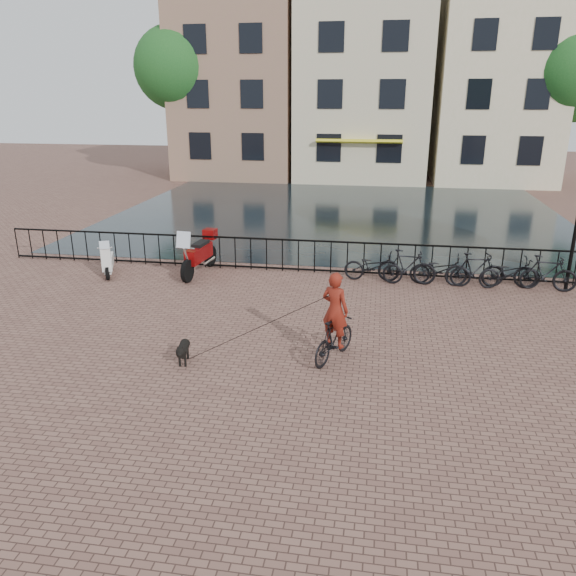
% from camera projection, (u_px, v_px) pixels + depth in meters
% --- Properties ---
extents(ground, '(100.00, 100.00, 0.00)m').
position_uv_depth(ground, '(260.00, 407.00, 9.87)').
color(ground, brown).
rests_on(ground, ground).
extents(canal_water, '(20.00, 20.00, 0.00)m').
position_uv_depth(canal_water, '(338.00, 213.00, 25.99)').
color(canal_water, black).
rests_on(canal_water, ground).
extents(railing, '(20.00, 0.05, 1.02)m').
position_uv_depth(railing, '(315.00, 257.00, 17.16)').
color(railing, black).
rests_on(railing, ground).
extents(canal_house_left, '(7.50, 9.00, 12.80)m').
position_uv_depth(canal_house_left, '(242.00, 75.00, 36.88)').
color(canal_house_left, '#8C6E51').
rests_on(canal_house_left, ground).
extents(canal_house_mid, '(8.00, 9.50, 11.80)m').
position_uv_depth(canal_house_mid, '(364.00, 82.00, 35.82)').
color(canal_house_mid, beige).
rests_on(canal_house_mid, ground).
extents(canal_house_right, '(7.00, 9.00, 13.30)m').
position_uv_depth(canal_house_right, '(496.00, 69.00, 34.34)').
color(canal_house_right, beige).
rests_on(canal_house_right, ground).
extents(tree_far_left, '(5.04, 5.04, 9.27)m').
position_uv_depth(tree_far_left, '(175.00, 68.00, 34.52)').
color(tree_far_left, black).
rests_on(tree_far_left, ground).
extents(tree_far_right, '(4.76, 4.76, 8.76)m').
position_uv_depth(tree_far_right, '(571.00, 72.00, 31.11)').
color(tree_far_right, black).
rests_on(tree_far_right, ground).
extents(cyclist, '(1.08, 1.66, 2.21)m').
position_uv_depth(cyclist, '(335.00, 322.00, 11.38)').
color(cyclist, black).
rests_on(cyclist, ground).
extents(dog, '(0.37, 0.78, 0.51)m').
position_uv_depth(dog, '(183.00, 351.00, 11.43)').
color(dog, black).
rests_on(dog, ground).
extents(motorcycle, '(0.77, 2.24, 1.57)m').
position_uv_depth(motorcycle, '(199.00, 249.00, 16.93)').
color(motorcycle, maroon).
rests_on(motorcycle, ground).
extents(scooter, '(0.85, 1.36, 1.22)m').
position_uv_depth(scooter, '(107.00, 255.00, 16.91)').
color(scooter, white).
rests_on(scooter, ground).
extents(parked_bike_0, '(1.79, 0.86, 0.90)m').
position_uv_depth(parked_bike_0, '(373.00, 267.00, 16.34)').
color(parked_bike_0, black).
rests_on(parked_bike_0, ground).
extents(parked_bike_1, '(1.71, 0.68, 1.00)m').
position_uv_depth(parked_bike_1, '(407.00, 267.00, 16.18)').
color(parked_bike_1, black).
rests_on(parked_bike_1, ground).
extents(parked_bike_2, '(1.76, 0.73, 0.90)m').
position_uv_depth(parked_bike_2, '(440.00, 270.00, 16.05)').
color(parked_bike_2, black).
rests_on(parked_bike_2, ground).
extents(parked_bike_3, '(1.70, 0.63, 1.00)m').
position_uv_depth(parked_bike_3, '(475.00, 270.00, 15.89)').
color(parked_bike_3, black).
rests_on(parked_bike_3, ground).
extents(parked_bike_4, '(1.78, 0.82, 0.90)m').
position_uv_depth(parked_bike_4, '(510.00, 273.00, 15.76)').
color(parked_bike_4, black).
rests_on(parked_bike_4, ground).
extents(parked_bike_5, '(1.72, 0.72, 1.00)m').
position_uv_depth(parked_bike_5, '(546.00, 273.00, 15.59)').
color(parked_bike_5, black).
rests_on(parked_bike_5, ground).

